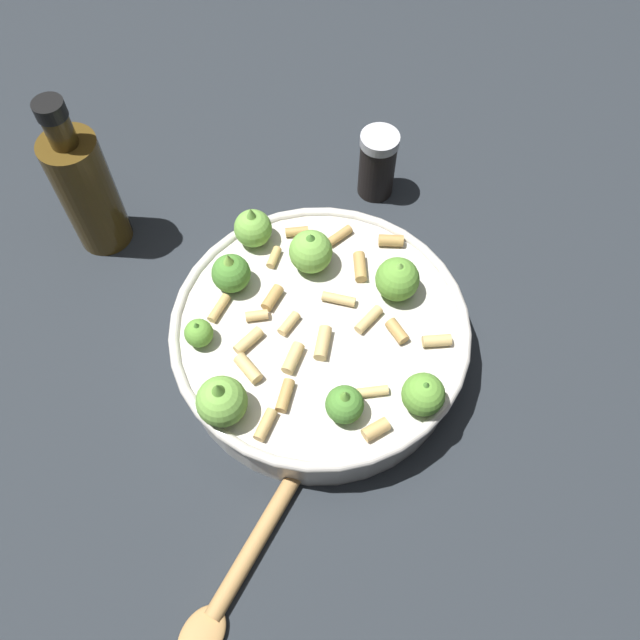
{
  "coord_description": "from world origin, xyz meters",
  "views": [
    {
      "loc": [
        0.24,
        -0.21,
        0.61
      ],
      "look_at": [
        0.0,
        0.0,
        0.07
      ],
      "focal_mm": 36.45,
      "sensor_mm": 36.0,
      "label": 1
    }
  ],
  "objects_px": {
    "cooking_pan": "(319,335)",
    "wooden_spoon": "(253,549)",
    "olive_oil_bottle": "(86,189)",
    "pepper_shaker": "(377,164)"
  },
  "relations": [
    {
      "from": "pepper_shaker",
      "to": "wooden_spoon",
      "type": "bearing_deg",
      "value": -57.16
    },
    {
      "from": "pepper_shaker",
      "to": "wooden_spoon",
      "type": "height_order",
      "value": "pepper_shaker"
    },
    {
      "from": "pepper_shaker",
      "to": "olive_oil_bottle",
      "type": "relative_size",
      "value": 0.45
    },
    {
      "from": "cooking_pan",
      "to": "pepper_shaker",
      "type": "relative_size",
      "value": 3.35
    },
    {
      "from": "pepper_shaker",
      "to": "wooden_spoon",
      "type": "distance_m",
      "value": 0.45
    },
    {
      "from": "cooking_pan",
      "to": "wooden_spoon",
      "type": "distance_m",
      "value": 0.21
    },
    {
      "from": "olive_oil_bottle",
      "to": "wooden_spoon",
      "type": "height_order",
      "value": "olive_oil_bottle"
    },
    {
      "from": "cooking_pan",
      "to": "wooden_spoon",
      "type": "xyz_separation_m",
      "value": [
        0.12,
        -0.18,
        -0.03
      ]
    },
    {
      "from": "cooking_pan",
      "to": "olive_oil_bottle",
      "type": "distance_m",
      "value": 0.3
    },
    {
      "from": "pepper_shaker",
      "to": "olive_oil_bottle",
      "type": "distance_m",
      "value": 0.33
    }
  ]
}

